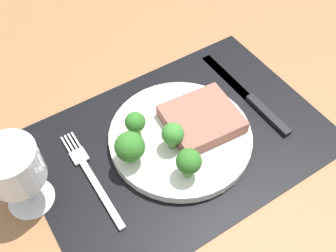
% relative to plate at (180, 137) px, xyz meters
% --- Properties ---
extents(ground_plane, '(1.40, 1.10, 0.03)m').
position_rel_plate_xyz_m(ground_plane, '(0.00, 0.00, -0.03)').
color(ground_plane, brown).
extents(placemat, '(0.47, 0.33, 0.00)m').
position_rel_plate_xyz_m(placemat, '(0.00, 0.00, -0.01)').
color(placemat, black).
rests_on(placemat, ground_plane).
extents(plate, '(0.23, 0.23, 0.02)m').
position_rel_plate_xyz_m(plate, '(0.00, 0.00, 0.00)').
color(plate, silver).
rests_on(plate, placemat).
extents(steak, '(0.12, 0.11, 0.02)m').
position_rel_plate_xyz_m(steak, '(0.04, -0.00, 0.02)').
color(steak, '#8C5647').
rests_on(steak, plate).
extents(broccoli_back_left, '(0.03, 0.03, 0.05)m').
position_rel_plate_xyz_m(broccoli_back_left, '(-0.06, 0.04, 0.04)').
color(broccoli_back_left, '#5B8942').
rests_on(broccoli_back_left, plate).
extents(broccoli_near_steak, '(0.03, 0.03, 0.05)m').
position_rel_plate_xyz_m(broccoli_near_steak, '(-0.02, -0.01, 0.04)').
color(broccoli_near_steak, '#5B8942').
rests_on(broccoli_near_steak, plate).
extents(broccoli_front_edge, '(0.04, 0.04, 0.05)m').
position_rel_plate_xyz_m(broccoli_front_edge, '(-0.03, -0.07, 0.04)').
color(broccoli_front_edge, '#5B8942').
rests_on(broccoli_front_edge, plate).
extents(broccoli_center, '(0.05, 0.05, 0.06)m').
position_rel_plate_xyz_m(broccoli_center, '(-0.09, -0.00, 0.04)').
color(broccoli_center, '#5B8942').
rests_on(broccoli_center, plate).
extents(fork, '(0.02, 0.19, 0.01)m').
position_rel_plate_xyz_m(fork, '(-0.15, 0.01, -0.01)').
color(fork, silver).
rests_on(fork, placemat).
extents(knife, '(0.02, 0.23, 0.01)m').
position_rel_plate_xyz_m(knife, '(0.15, 0.01, -0.00)').
color(knife, black).
rests_on(knife, placemat).
extents(wine_glass, '(0.08, 0.08, 0.12)m').
position_rel_plate_xyz_m(wine_glass, '(-0.24, 0.03, 0.07)').
color(wine_glass, silver).
rests_on(wine_glass, ground_plane).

